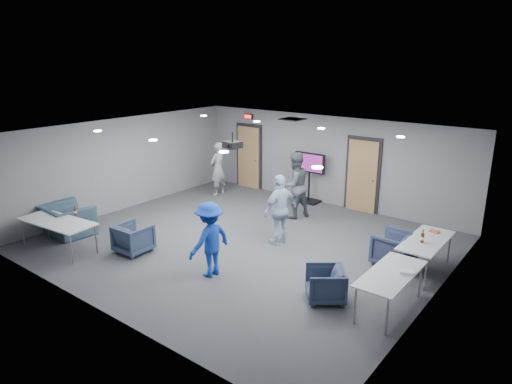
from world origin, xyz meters
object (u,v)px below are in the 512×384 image
Objects in this scene: table_right_b at (391,275)px; tv_stand at (309,174)px; bottle_front at (75,212)px; projector at (232,144)px; person_d at (210,239)px; person_c at (280,210)px; person_a at (218,169)px; bottle_right at (422,238)px; chair_right_c at (325,284)px; table_right_a at (426,242)px; chair_front_a at (133,238)px; chair_front_b at (67,220)px; person_b at (295,185)px; table_front_left at (57,222)px; chair_right_a at (394,249)px.

tv_stand is (-4.46, 4.55, 0.21)m from table_right_b.
bottle_front is 4.10m from projector.
person_d is 2.52m from projector.
person_d is 5.59m from tv_stand.
person_c is at bearing 35.19° from projector.
bottle_right is at bearing 75.79° from person_a.
person_a is 2.47× the size of chair_right_c.
tv_stand is (-1.17, 3.25, 0.02)m from person_c.
tv_stand is at bearing 100.98° from projector.
projector is at bearing -168.11° from bottle_right.
person_c is 3.35m from table_right_a.
chair_front_b is (-2.23, -0.33, 0.04)m from chair_front_a.
tv_stand is (2.71, 6.26, 0.07)m from bottle_front.
table_right_b is (4.06, -3.10, -0.25)m from person_b.
chair_front_a is 0.63× the size of chair_front_b.
person_d reaches higher than table_front_left.
bottle_front is (-7.16, -1.71, 0.13)m from table_right_b.
person_d is at bearing -42.61° from chair_right_a.
table_right_a is at bearing 95.43° from person_b.
tv_stand reaches higher than table_front_left.
table_front_left is (-3.68, -1.24, -0.11)m from person_d.
chair_front_b is at bearing -46.63° from person_c.
table_right_a is 1.90m from table_right_b.
table_right_b is (7.90, 1.54, 0.30)m from chair_front_b.
tv_stand reaches higher than chair_front_b.
table_right_a is 0.85× the size of table_front_left.
tv_stand is 4.06m from projector.
table_right_a is 8.24m from table_front_left.
person_a is 2.14× the size of chair_right_a.
table_front_left is (-7.16, -2.20, 0.01)m from table_right_b.
person_a is at bearing -94.30° from chair_front_b.
person_b reaches higher than chair_front_b.
chair_front_b is 4.20× the size of bottle_right.
chair_right_c is (2.22, -1.70, -0.54)m from person_c.
chair_front_b is at bearing -8.96° from person_a.
person_d is at bearing -168.73° from chair_front_b.
person_a is at bearing 64.74° from table_right_b.
person_b is 6.05m from chair_front_b.
person_a reaches higher than bottle_front.
chair_front_b is 5.10× the size of bottle_front.
person_c is 1.09× the size of person_d.
person_d is 2.25× the size of chair_right_c.
table_front_left is (-1.48, -0.99, 0.35)m from chair_front_a.
table_front_left is at bearing -151.36° from bottle_right.
chair_right_c is at bearing 62.40° from person_b.
tv_stand is (-0.40, 1.45, -0.05)m from person_b.
person_a reaches higher than bottle_right.
chair_right_a is 5.88m from chair_front_a.
person_c is 3.54m from table_right_b.
tv_stand is at bearing 66.63° from bottle_front.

